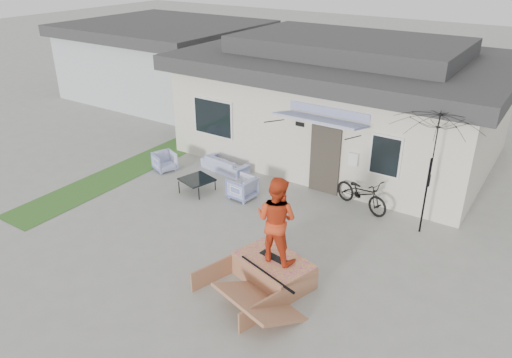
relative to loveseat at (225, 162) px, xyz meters
The scene contains 13 objects.
ground 4.72m from the loveseat, 59.01° to the right, with size 90.00×90.00×0.00m, color gray.
grass_strip 3.46m from the loveseat, 143.73° to the right, with size 1.40×8.00×0.01m, color #306024.
house 4.91m from the loveseat, 58.50° to the left, with size 10.80×8.49×4.10m.
neighbor_house 10.14m from the loveseat, 143.55° to the left, with size 8.60×7.60×3.50m.
loveseat is the anchor object (origin of this frame).
armchair_left 2.02m from the loveseat, 148.04° to the right, with size 0.67×0.63×0.69m, color #4C5CB2.
armchair_right 2.05m from the loveseat, 38.68° to the right, with size 0.72×0.68×0.74m, color #4C5CB2.
coffee_table 1.72m from the loveseat, 82.82° to the right, with size 0.87×0.87×0.43m, color black.
bicycle 4.79m from the loveseat, ahead, with size 0.63×1.81×1.16m, color black.
patio_umbrella 6.75m from the loveseat, ahead, with size 2.78×2.67×2.20m.
skate_ramp 6.10m from the loveseat, 42.90° to the right, with size 1.65×2.20×0.55m, color #9C6242, non-canonical shape.
skateboard 6.08m from the loveseat, 42.43° to the right, with size 0.82×0.21×0.05m, color black.
skater 6.21m from the loveseat, 42.43° to the right, with size 0.96×0.74×1.96m, color red.
Camera 1 is at (6.67, -7.79, 6.80)m, focal length 34.23 mm.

